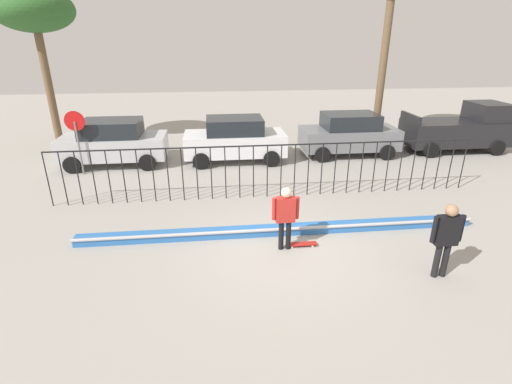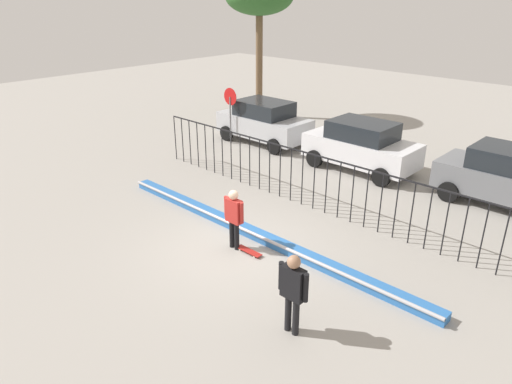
% 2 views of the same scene
% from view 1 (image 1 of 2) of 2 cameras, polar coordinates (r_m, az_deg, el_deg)
% --- Properties ---
extents(ground_plane, '(60.00, 60.00, 0.00)m').
position_cam_1_polar(ground_plane, '(9.99, 4.47, -8.46)').
color(ground_plane, '#9E9991').
extents(bowl_coping_ledge, '(11.00, 0.40, 0.27)m').
position_cam_1_polar(bowl_coping_ledge, '(10.63, 3.68, -5.66)').
color(bowl_coping_ledge, '#2D6BB7').
rests_on(bowl_coping_ledge, ground).
extents(perimeter_fence, '(14.04, 0.04, 1.82)m').
position_cam_1_polar(perimeter_fence, '(12.67, 1.72, 4.02)').
color(perimeter_fence, black).
rests_on(perimeter_fence, ground).
extents(skateboarder, '(0.69, 0.26, 1.70)m').
position_cam_1_polar(skateboarder, '(9.52, 4.44, -3.16)').
color(skateboarder, black).
rests_on(skateboarder, ground).
extents(skateboard, '(0.80, 0.20, 0.07)m').
position_cam_1_polar(skateboard, '(10.12, 6.87, -7.75)').
color(skateboard, '#A51E19').
rests_on(skateboard, ground).
extents(camera_operator, '(0.73, 0.27, 1.80)m').
position_cam_1_polar(camera_operator, '(9.37, 26.66, -5.70)').
color(camera_operator, black).
rests_on(camera_operator, ground).
extents(parked_car_silver, '(4.30, 2.12, 1.90)m').
position_cam_1_polar(parked_car_silver, '(17.12, -20.58, 6.99)').
color(parked_car_silver, '#B7BABF').
rests_on(parked_car_silver, ground).
extents(parked_car_white, '(4.30, 2.12, 1.90)m').
position_cam_1_polar(parked_car_white, '(16.56, -3.19, 7.91)').
color(parked_car_white, silver).
rests_on(parked_car_white, ground).
extents(parked_car_gray, '(4.30, 2.12, 1.90)m').
position_cam_1_polar(parked_car_gray, '(17.93, 13.76, 8.44)').
color(parked_car_gray, slate).
rests_on(parked_car_gray, ground).
extents(pickup_truck, '(4.70, 2.12, 2.24)m').
position_cam_1_polar(pickup_truck, '(20.47, 28.22, 8.31)').
color(pickup_truck, black).
rests_on(pickup_truck, ground).
extents(stop_sign, '(0.76, 0.07, 2.50)m').
position_cam_1_polar(stop_sign, '(16.23, -25.26, 7.85)').
color(stop_sign, slate).
rests_on(stop_sign, ground).
extents(palm_tree_short, '(3.47, 3.47, 7.11)m').
position_cam_1_polar(palm_tree_short, '(20.94, -30.34, 22.24)').
color(palm_tree_short, brown).
rests_on(palm_tree_short, ground).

